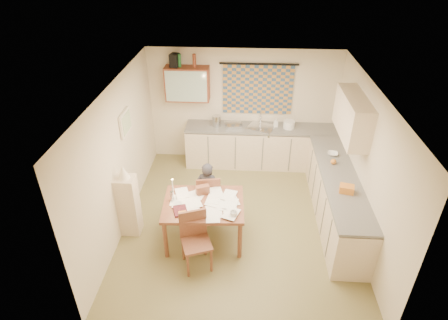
# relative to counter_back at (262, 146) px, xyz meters

# --- Properties ---
(floor) EXTENTS (4.00, 4.50, 0.02)m
(floor) POSITION_rel_counter_back_xyz_m (-0.45, -1.95, -0.46)
(floor) COLOR olive
(floor) RESTS_ON ground
(ceiling) EXTENTS (4.00, 4.50, 0.02)m
(ceiling) POSITION_rel_counter_back_xyz_m (-0.45, -1.95, 2.06)
(ceiling) COLOR white
(ceiling) RESTS_ON floor
(wall_back) EXTENTS (4.00, 0.02, 2.50)m
(wall_back) POSITION_rel_counter_back_xyz_m (-0.45, 0.31, 0.80)
(wall_back) COLOR beige
(wall_back) RESTS_ON floor
(wall_front) EXTENTS (4.00, 0.02, 2.50)m
(wall_front) POSITION_rel_counter_back_xyz_m (-0.45, -4.21, 0.80)
(wall_front) COLOR beige
(wall_front) RESTS_ON floor
(wall_left) EXTENTS (0.02, 4.50, 2.50)m
(wall_left) POSITION_rel_counter_back_xyz_m (-2.46, -1.95, 0.80)
(wall_left) COLOR beige
(wall_left) RESTS_ON floor
(wall_right) EXTENTS (0.02, 4.50, 2.50)m
(wall_right) POSITION_rel_counter_back_xyz_m (1.56, -1.95, 0.80)
(wall_right) COLOR beige
(wall_right) RESTS_ON floor
(window_blind) EXTENTS (1.45, 0.03, 1.05)m
(window_blind) POSITION_rel_counter_back_xyz_m (-0.15, 0.27, 1.20)
(window_blind) COLOR #2E4D6F
(window_blind) RESTS_ON wall_back
(curtain_rod) EXTENTS (1.60, 0.04, 0.04)m
(curtain_rod) POSITION_rel_counter_back_xyz_m (-0.15, 0.25, 1.75)
(curtain_rod) COLOR black
(curtain_rod) RESTS_ON wall_back
(wall_cabinet) EXTENTS (0.90, 0.34, 0.70)m
(wall_cabinet) POSITION_rel_counter_back_xyz_m (-1.60, 0.13, 1.35)
(wall_cabinet) COLOR maroon
(wall_cabinet) RESTS_ON wall_back
(wall_cabinet_glass) EXTENTS (0.84, 0.02, 0.64)m
(wall_cabinet_glass) POSITION_rel_counter_back_xyz_m (-1.60, -0.04, 1.35)
(wall_cabinet_glass) COLOR #99B2A5
(wall_cabinet_glass) RESTS_ON wall_back
(upper_cabinet_right) EXTENTS (0.34, 1.30, 0.70)m
(upper_cabinet_right) POSITION_rel_counter_back_xyz_m (1.38, -1.40, 1.40)
(upper_cabinet_right) COLOR beige
(upper_cabinet_right) RESTS_ON wall_right
(framed_print) EXTENTS (0.04, 0.50, 0.40)m
(framed_print) POSITION_rel_counter_back_xyz_m (-2.42, -1.55, 1.25)
(framed_print) COLOR #EFE3C7
(framed_print) RESTS_ON wall_left
(print_canvas) EXTENTS (0.01, 0.42, 0.32)m
(print_canvas) POSITION_rel_counter_back_xyz_m (-2.39, -1.55, 1.25)
(print_canvas) COLOR silver
(print_canvas) RESTS_ON wall_left
(counter_back) EXTENTS (3.30, 0.62, 0.92)m
(counter_back) POSITION_rel_counter_back_xyz_m (0.00, 0.00, 0.00)
(counter_back) COLOR beige
(counter_back) RESTS_ON floor
(counter_right) EXTENTS (0.62, 2.95, 0.92)m
(counter_right) POSITION_rel_counter_back_xyz_m (1.25, -1.78, -0.00)
(counter_right) COLOR beige
(counter_right) RESTS_ON floor
(stove) EXTENTS (0.55, 0.55, 0.86)m
(stove) POSITION_rel_counter_back_xyz_m (1.25, -2.78, -0.02)
(stove) COLOR white
(stove) RESTS_ON floor
(sink) EXTENTS (0.68, 0.63, 0.10)m
(sink) POSITION_rel_counter_back_xyz_m (-0.04, 0.00, 0.43)
(sink) COLOR silver
(sink) RESTS_ON counter_back
(tap) EXTENTS (0.04, 0.04, 0.28)m
(tap) POSITION_rel_counter_back_xyz_m (-0.06, 0.18, 0.61)
(tap) COLOR silver
(tap) RESTS_ON counter_back
(dish_rack) EXTENTS (0.40, 0.36, 0.06)m
(dish_rack) POSITION_rel_counter_back_xyz_m (-0.64, 0.00, 0.50)
(dish_rack) COLOR silver
(dish_rack) RESTS_ON counter_back
(kettle) EXTENTS (0.24, 0.24, 0.24)m
(kettle) POSITION_rel_counter_back_xyz_m (-1.00, 0.00, 0.59)
(kettle) COLOR silver
(kettle) RESTS_ON counter_back
(mixing_bowl) EXTENTS (0.25, 0.25, 0.16)m
(mixing_bowl) POSITION_rel_counter_back_xyz_m (0.54, 0.00, 0.55)
(mixing_bowl) COLOR white
(mixing_bowl) RESTS_ON counter_back
(soap_bottle) EXTENTS (0.11, 0.11, 0.18)m
(soap_bottle) POSITION_rel_counter_back_xyz_m (0.26, 0.05, 0.56)
(soap_bottle) COLOR white
(soap_bottle) RESTS_ON counter_back
(bowl) EXTENTS (0.25, 0.25, 0.05)m
(bowl) POSITION_rel_counter_back_xyz_m (1.25, -1.08, 0.49)
(bowl) COLOR white
(bowl) RESTS_ON counter_right
(orange_bag) EXTENTS (0.25, 0.21, 0.12)m
(orange_bag) POSITION_rel_counter_back_xyz_m (1.25, -2.24, 0.53)
(orange_bag) COLOR orange
(orange_bag) RESTS_ON counter_right
(fruit_orange) EXTENTS (0.10, 0.10, 0.10)m
(fruit_orange) POSITION_rel_counter_back_xyz_m (1.20, -1.40, 0.52)
(fruit_orange) COLOR orange
(fruit_orange) RESTS_ON counter_right
(speaker) EXTENTS (0.19, 0.22, 0.26)m
(speaker) POSITION_rel_counter_back_xyz_m (-1.83, 0.13, 1.83)
(speaker) COLOR black
(speaker) RESTS_ON wall_cabinet
(bottle_green) EXTENTS (0.07, 0.07, 0.26)m
(bottle_green) POSITION_rel_counter_back_xyz_m (-1.74, 0.13, 1.83)
(bottle_green) COLOR #195926
(bottle_green) RESTS_ON wall_cabinet
(bottle_brown) EXTENTS (0.08, 0.08, 0.26)m
(bottle_brown) POSITION_rel_counter_back_xyz_m (-1.44, 0.13, 1.83)
(bottle_brown) COLOR maroon
(bottle_brown) RESTS_ON wall_cabinet
(dining_table) EXTENTS (1.33, 1.04, 0.75)m
(dining_table) POSITION_rel_counter_back_xyz_m (-1.01, -2.45, -0.07)
(dining_table) COLOR brown
(dining_table) RESTS_ON floor
(chair_far) EXTENTS (0.48, 0.48, 0.92)m
(chair_far) POSITION_rel_counter_back_xyz_m (-1.01, -1.86, -0.17)
(chair_far) COLOR brown
(chair_far) RESTS_ON floor
(chair_near) EXTENTS (0.54, 0.54, 0.93)m
(chair_near) POSITION_rel_counter_back_xyz_m (-1.07, -3.04, -0.16)
(chair_near) COLOR brown
(chair_near) RESTS_ON floor
(person) EXTENTS (0.52, 0.43, 1.13)m
(person) POSITION_rel_counter_back_xyz_m (-1.01, -1.87, 0.12)
(person) COLOR black
(person) RESTS_ON floor
(shelf_stand) EXTENTS (0.32, 0.30, 1.11)m
(shelf_stand) POSITION_rel_counter_back_xyz_m (-2.29, -2.34, 0.10)
(shelf_stand) COLOR beige
(shelf_stand) RESTS_ON floor
(lampshade) EXTENTS (0.20, 0.20, 0.22)m
(lampshade) POSITION_rel_counter_back_xyz_m (-2.29, -2.34, 0.77)
(lampshade) COLOR #EFE3C7
(lampshade) RESTS_ON shelf_stand
(letter_rack) EXTENTS (0.24, 0.17, 0.16)m
(letter_rack) POSITION_rel_counter_back_xyz_m (-1.05, -2.21, 0.38)
(letter_rack) COLOR brown
(letter_rack) RESTS_ON dining_table
(mug) EXTENTS (0.16, 0.16, 0.09)m
(mug) POSITION_rel_counter_back_xyz_m (-0.52, -2.75, 0.35)
(mug) COLOR white
(mug) RESTS_ON dining_table
(magazine) EXTENTS (0.36, 0.39, 0.03)m
(magazine) POSITION_rel_counter_back_xyz_m (-1.45, -2.71, 0.31)
(magazine) COLOR maroon
(magazine) RESTS_ON dining_table
(book) EXTENTS (0.20, 0.26, 0.02)m
(book) POSITION_rel_counter_back_xyz_m (-1.39, -2.58, 0.31)
(book) COLOR orange
(book) RESTS_ON dining_table
(orange_box) EXTENTS (0.14, 0.11, 0.04)m
(orange_box) POSITION_rel_counter_back_xyz_m (-1.31, -2.75, 0.32)
(orange_box) COLOR orange
(orange_box) RESTS_ON dining_table
(eyeglasses) EXTENTS (0.14, 0.07, 0.02)m
(eyeglasses) POSITION_rel_counter_back_xyz_m (-0.83, -2.73, 0.31)
(eyeglasses) COLOR black
(eyeglasses) RESTS_ON dining_table
(candle_holder) EXTENTS (0.07, 0.07, 0.18)m
(candle_holder) POSITION_rel_counter_back_xyz_m (-1.52, -2.42, 0.39)
(candle_holder) COLOR silver
(candle_holder) RESTS_ON dining_table
(candle) EXTENTS (0.03, 0.03, 0.22)m
(candle) POSITION_rel_counter_back_xyz_m (-1.50, -2.40, 0.59)
(candle) COLOR white
(candle) RESTS_ON dining_table
(candle_flame) EXTENTS (0.02, 0.02, 0.02)m
(candle_flame) POSITION_rel_counter_back_xyz_m (-1.49, -2.41, 0.71)
(candle_flame) COLOR #FFCC66
(candle_flame) RESTS_ON dining_table
(papers) EXTENTS (1.15, 0.95, 0.03)m
(papers) POSITION_rel_counter_back_xyz_m (-0.92, -2.45, 0.31)
(papers) COLOR white
(papers) RESTS_ON dining_table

